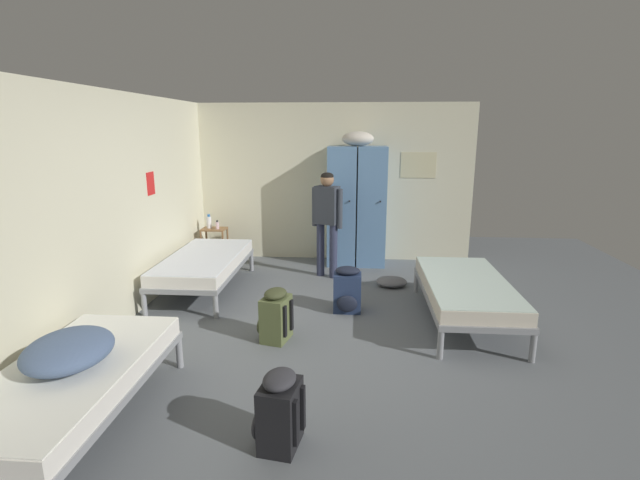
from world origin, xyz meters
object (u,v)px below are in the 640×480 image
bed_left_rear (204,263)px  bedding_heap (69,350)px  shelf_unit (215,242)px  backpack_olive (275,316)px  backpack_navy (347,290)px  bed_left_front (71,380)px  backpack_black (279,411)px  water_bottle (209,222)px  locker_bank (357,204)px  clothes_pile_grey (391,282)px  person_traveler (327,215)px  lotion_bottle (217,225)px  bed_right (466,289)px

bed_left_rear → bedding_heap: (-0.00, -2.93, 0.22)m
shelf_unit → bed_left_rear: (0.25, -1.28, 0.04)m
backpack_olive → backpack_navy: 1.09m
bed_left_front → backpack_black: (1.49, -0.07, -0.12)m
water_bottle → bedding_heap: bearing=-85.5°
locker_bank → clothes_pile_grey: bearing=-65.2°
locker_bank → person_traveler: size_ratio=1.37×
bed_left_rear → clothes_pile_grey: 2.54m
person_traveler → water_bottle: 2.01m
bed_left_rear → backpack_black: size_ratio=3.45×
shelf_unit → backpack_black: size_ratio=1.04×
shelf_unit → backpack_navy: size_ratio=1.04×
shelf_unit → bed_left_rear: shelf_unit is taller
shelf_unit → backpack_black: shelf_unit is taller
person_traveler → backpack_navy: person_traveler is taller
shelf_unit → bed_left_front: bearing=-86.6°
backpack_olive → backpack_black: 1.65m
bed_left_rear → lotion_bottle: (-0.18, 1.24, 0.25)m
locker_bank → backpack_olive: size_ratio=3.76×
shelf_unit → backpack_navy: bearing=-40.9°
bed_left_front → locker_bank: bearing=65.5°
bed_left_front → lotion_bottle: 4.20m
bed_left_front → backpack_navy: size_ratio=3.45×
person_traveler → backpack_navy: bearing=-76.2°
bed_left_front → backpack_olive: size_ratio=3.45×
bed_left_rear → clothes_pile_grey: (2.49, 0.36, -0.32)m
lotion_bottle → backpack_navy: 2.80m
locker_bank → bedding_heap: 4.82m
clothes_pile_grey → backpack_navy: bearing=-121.7°
backpack_black → shelf_unit: bearing=112.1°
locker_bank → bed_left_rear: locker_bank is taller
backpack_olive → bed_left_rear: bearing=130.2°
backpack_navy → lotion_bottle: bearing=138.8°
bedding_heap → backpack_black: bedding_heap is taller
water_bottle → bed_left_front: bearing=-85.6°
locker_bank → shelf_unit: (-2.25, -0.16, -0.62)m
person_traveler → backpack_olive: bearing=-100.4°
locker_bank → backpack_navy: size_ratio=3.76×
bed_left_rear → backpack_navy: (1.91, -0.59, -0.12)m
shelf_unit → backpack_olive: (1.44, -2.68, -0.09)m
backpack_black → clothes_pile_grey: 3.54m
backpack_olive → backpack_navy: (0.72, 0.82, 0.00)m
water_bottle → lotion_bottle: size_ratio=1.60×
person_traveler → backpack_olive: (-0.39, -2.14, -0.65)m
backpack_navy → clothes_pile_grey: 1.14m
bed_right → backpack_black: 2.84m
locker_bank → bedding_heap: size_ratio=3.07×
bed_left_rear → person_traveler: bearing=24.8°
locker_bank → bed_right: 2.59m
shelf_unit → backpack_navy: shelf_unit is taller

